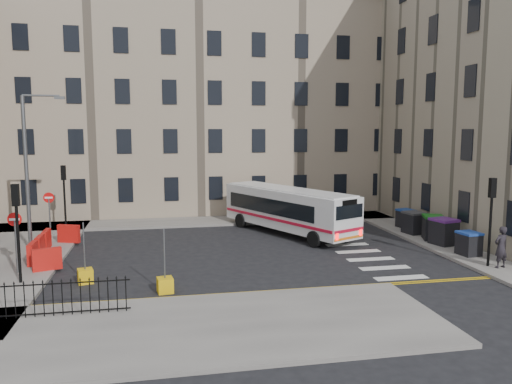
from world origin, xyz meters
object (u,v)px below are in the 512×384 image
object	(u,v)px
wheelie_bin_e	(406,218)
wheelie_bin_c	(433,227)
bus	(288,208)
wheelie_bin_d	(414,223)
bollard_yellow	(85,276)
pedestrian	(501,247)
streetlamp	(26,170)
wheelie_bin_a	(469,243)
wheelie_bin_b	(444,231)
bollard_chevron	(165,285)

from	to	relation	value
wheelie_bin_e	wheelie_bin_c	bearing A→B (deg)	-104.70
bus	wheelie_bin_d	world-z (taller)	bus
wheelie_bin_d	bollard_yellow	xyz separation A→B (m)	(-18.26, -5.98, -0.52)
wheelie_bin_e	bus	bearing A→B (deg)	167.05
wheelie_bin_c	pedestrian	size ratio (longest dim) A/B	0.81
streetlamp	wheelie_bin_a	size ratio (longest dim) A/B	6.92
streetlamp	wheelie_bin_c	xyz separation A→B (m)	(22.08, -1.91, -3.48)
bus	wheelie_bin_a	distance (m)	10.53
wheelie_bin_d	bollard_yellow	bearing A→B (deg)	-172.00
wheelie_bin_a	wheelie_bin_d	world-z (taller)	wheelie_bin_d
wheelie_bin_d	bus	bearing A→B (deg)	154.80
streetlamp	wheelie_bin_b	bearing A→B (deg)	-8.09
bollard_chevron	wheelie_bin_d	bearing A→B (deg)	27.72
wheelie_bin_c	wheelie_bin_d	world-z (taller)	wheelie_bin_c
bus	wheelie_bin_e	xyz separation A→B (m)	(7.82, -0.18, -0.86)
wheelie_bin_d	wheelie_bin_a	bearing A→B (deg)	-99.03
wheelie_bin_c	pedestrian	world-z (taller)	pedestrian
wheelie_bin_c	bollard_chevron	world-z (taller)	wheelie_bin_c
wheelie_bin_a	wheelie_bin_e	world-z (taller)	wheelie_bin_a
pedestrian	bollard_chevron	distance (m)	15.11
wheelie_bin_e	bollard_chevron	xyz separation A→B (m)	(-15.41, -9.69, -0.44)
streetlamp	wheelie_bin_e	size ratio (longest dim) A/B	6.66
wheelie_bin_d	bollard_yellow	world-z (taller)	wheelie_bin_d
wheelie_bin_d	wheelie_bin_c	bearing A→B (deg)	-92.40
wheelie_bin_e	pedestrian	bearing A→B (deg)	-103.60
pedestrian	streetlamp	bearing A→B (deg)	-30.18
streetlamp	bus	size ratio (longest dim) A/B	0.81
wheelie_bin_d	pedestrian	size ratio (longest dim) A/B	0.71
bus	wheelie_bin_d	xyz separation A→B (m)	(7.39, -1.99, -0.78)
streetlamp	wheelie_bin_c	size ratio (longest dim) A/B	5.19
wheelie_bin_b	wheelie_bin_d	bearing A→B (deg)	79.44
pedestrian	bollard_chevron	xyz separation A→B (m)	(-15.09, -0.14, -0.81)
bollard_yellow	pedestrian	bearing A→B (deg)	-5.44
wheelie_bin_b	wheelie_bin_c	distance (m)	1.22
wheelie_bin_e	wheelie_bin_b	bearing A→B (deg)	-104.97
wheelie_bin_e	streetlamp	bearing A→B (deg)	172.67
streetlamp	bollard_chevron	xyz separation A→B (m)	(6.86, -8.00, -4.04)
bus	wheelie_bin_b	size ratio (longest dim) A/B	6.64
streetlamp	bollard_yellow	world-z (taller)	streetlamp
bollard_yellow	wheelie_bin_d	bearing A→B (deg)	18.13
wheelie_bin_a	wheelie_bin_d	bearing A→B (deg)	84.62
streetlamp	wheelie_bin_c	bearing A→B (deg)	-4.95
wheelie_bin_d	pedestrian	xyz separation A→B (m)	(0.11, -7.73, 0.30)
wheelie_bin_a	bollard_yellow	size ratio (longest dim) A/B	1.96
streetlamp	bollard_yellow	distance (m)	8.15
wheelie_bin_c	wheelie_bin_b	bearing A→B (deg)	-74.14
wheelie_bin_e	bollard_chevron	bearing A→B (deg)	-159.52
bollard_yellow	bollard_chevron	xyz separation A→B (m)	(3.28, -1.89, 0.00)
wheelie_bin_e	pedestrian	distance (m)	9.56
pedestrian	bollard_chevron	bearing A→B (deg)	-9.95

